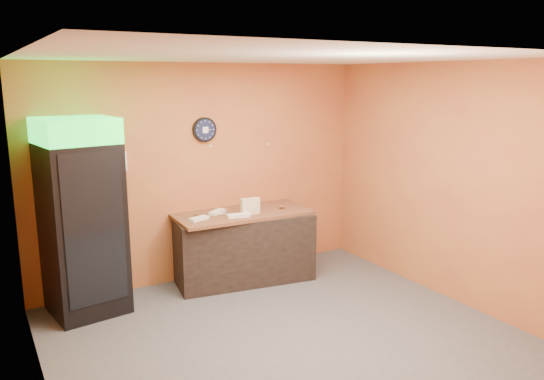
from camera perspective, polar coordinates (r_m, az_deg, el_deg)
floor at (r=5.68m, az=1.21°, el=-15.38°), size 4.50×4.50×0.00m
back_wall at (r=6.94m, az=-7.32°, el=1.84°), size 4.50×0.02×2.80m
left_wall at (r=4.49m, az=-24.16°, el=-4.73°), size 0.02×4.00×2.80m
right_wall at (r=6.62m, az=18.18°, el=0.83°), size 0.02×4.00×2.80m
ceiling at (r=5.05m, az=1.35°, el=14.13°), size 4.50×4.00×0.02m
beverage_cooler at (r=6.19m, az=-19.74°, el=-3.12°), size 0.87×0.88×2.20m
prep_counter at (r=6.98m, az=-3.12°, el=-6.19°), size 1.84×1.03×0.87m
wall_clock at (r=6.84m, az=-7.27°, el=6.45°), size 0.32×0.06×0.32m
wall_phone at (r=6.52m, az=-15.94°, el=3.00°), size 0.13×0.11×0.23m
butcher_paper at (r=6.85m, az=-3.16°, el=-2.55°), size 1.78×0.86×0.04m
sub_roll_stack at (r=6.73m, az=-2.36°, el=-1.75°), size 0.25×0.10×0.20m
wrapped_sandwich_left at (r=6.52m, az=-7.86°, el=-3.07°), size 0.27×0.17×0.04m
wrapped_sandwich_mid at (r=6.60m, az=-3.64°, el=-2.76°), size 0.30×0.15×0.04m
wrapped_sandwich_right at (r=6.81m, az=-5.91°, el=-2.36°), size 0.27×0.23×0.04m
kitchen_tool at (r=6.76m, az=-4.87°, el=-2.35°), size 0.06×0.06×0.06m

